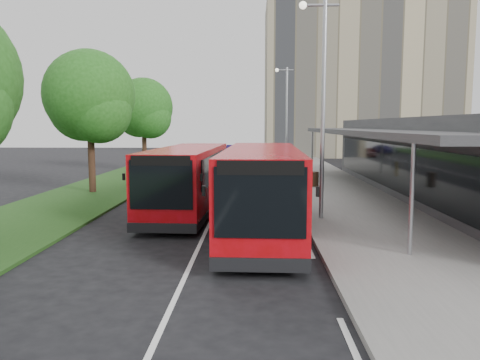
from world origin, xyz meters
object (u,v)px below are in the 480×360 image
object	(u,v)px
litter_bin	(315,179)
bollard	(308,169)
tree_mid	(90,101)
tree_far	(144,111)
lamp_post_far	(286,112)
bus_second	(188,179)
car_near	(258,152)
car_far	(231,149)
lamp_post_near	(321,96)
bus_main	(262,190)

from	to	relation	value
litter_bin	bollard	world-z (taller)	bollard
tree_mid	bollard	bearing A→B (deg)	32.51
tree_mid	tree_far	xyz separation A→B (m)	(0.00, 12.00, -0.17)
tree_far	lamp_post_far	xyz separation A→B (m)	(11.13, 0.95, -0.01)
bus_second	litter_bin	bearing A→B (deg)	52.28
car_near	car_far	distance (m)	7.74
tree_far	lamp_post_near	distance (m)	22.06
tree_far	lamp_post_far	bearing A→B (deg)	4.87
lamp_post_near	bollard	xyz separation A→B (m)	(1.29, 14.97, -4.08)
lamp_post_near	bus_second	bearing A→B (deg)	160.64
car_near	bus_second	bearing A→B (deg)	-110.29
lamp_post_far	car_far	distance (m)	24.31
bus_main	bus_second	xyz separation A→B (m)	(-3.03, 3.68, -0.08)
bus_main	bus_second	world-z (taller)	bus_main
lamp_post_near	lamp_post_far	size ratio (longest dim) A/B	1.00
lamp_post_near	car_near	bearing A→B (deg)	93.30
tree_far	litter_bin	distance (m)	16.14
bus_main	car_near	bearing A→B (deg)	91.19
car_far	bus_main	bearing A→B (deg)	-61.22
bollard	lamp_post_near	bearing A→B (deg)	-94.93
lamp_post_far	bus_second	bearing A→B (deg)	-106.03
bollard	car_near	world-z (taller)	bollard
lamp_post_far	litter_bin	xyz separation A→B (m)	(1.01, -10.74, -4.15)
tree_mid	litter_bin	bearing A→B (deg)	10.30
lamp_post_near	car_near	size ratio (longest dim) A/B	2.41
lamp_post_near	bollard	size ratio (longest dim) A/B	8.13
tree_far	bus_second	size ratio (longest dim) A/B	0.75
tree_far	lamp_post_far	world-z (taller)	lamp_post_far
lamp_post_far	bus_second	size ratio (longest dim) A/B	0.83
bollard	car_near	size ratio (longest dim) A/B	0.30
litter_bin	car_far	world-z (taller)	car_far
lamp_post_far	tree_mid	bearing A→B (deg)	-130.68
car_far	lamp_post_far	bearing A→B (deg)	-52.09
lamp_post_near	bollard	world-z (taller)	lamp_post_near
bus_second	car_near	world-z (taller)	bus_second
litter_bin	car_far	xyz separation A→B (m)	(-6.55, 34.04, -0.02)
car_far	bollard	bearing A→B (deg)	-51.91
litter_bin	car_far	bearing A→B (deg)	100.89
tree_mid	tree_far	world-z (taller)	tree_mid
lamp_post_far	litter_bin	size ratio (longest dim) A/B	9.63
bus_main	bus_second	distance (m)	4.77
bus_second	car_far	bearing A→B (deg)	92.73
bus_second	car_near	bearing A→B (deg)	87.12
tree_mid	car_near	distance (m)	30.97
bus_second	car_far	xyz separation A→B (m)	(-0.32, 41.46, -0.85)
lamp_post_far	tree_far	bearing A→B (deg)	-175.13
tree_far	bus_second	xyz separation A→B (m)	(5.91, -17.22, -3.33)
lamp_post_far	bus_second	world-z (taller)	lamp_post_far
tree_mid	bus_second	bearing A→B (deg)	-41.45
tree_mid	litter_bin	distance (m)	13.08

